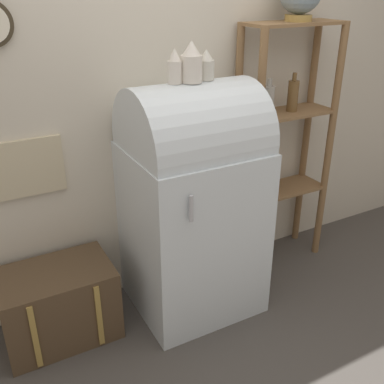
{
  "coord_description": "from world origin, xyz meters",
  "views": [
    {
      "loc": [
        -1.16,
        -1.91,
        1.93
      ],
      "look_at": [
        -0.01,
        0.21,
        0.79
      ],
      "focal_mm": 42.0,
      "sensor_mm": 36.0,
      "label": 1
    }
  ],
  "objects_px": {
    "suitcase_trunk": "(59,304)",
    "vase_left": "(175,67)",
    "vase_right": "(206,66)",
    "refrigerator": "(193,199)",
    "vase_center": "(191,63)"
  },
  "relations": [
    {
      "from": "vase_center",
      "to": "vase_left",
      "type": "bearing_deg",
      "value": 172.47
    },
    {
      "from": "vase_right",
      "to": "vase_center",
      "type": "bearing_deg",
      "value": -169.15
    },
    {
      "from": "suitcase_trunk",
      "to": "vase_left",
      "type": "xyz_separation_m",
      "value": [
        0.74,
        -0.08,
        1.3
      ]
    },
    {
      "from": "suitcase_trunk",
      "to": "vase_right",
      "type": "relative_size",
      "value": 3.95
    },
    {
      "from": "refrigerator",
      "to": "vase_left",
      "type": "distance_m",
      "value": 0.79
    },
    {
      "from": "suitcase_trunk",
      "to": "vase_right",
      "type": "xyz_separation_m",
      "value": [
        0.93,
        -0.07,
        1.29
      ]
    },
    {
      "from": "suitcase_trunk",
      "to": "vase_left",
      "type": "bearing_deg",
      "value": -5.88
    },
    {
      "from": "vase_left",
      "to": "refrigerator",
      "type": "bearing_deg",
      "value": -5.2
    },
    {
      "from": "refrigerator",
      "to": "vase_left",
      "type": "xyz_separation_m",
      "value": [
        -0.1,
        0.01,
        0.78
      ]
    },
    {
      "from": "vase_left",
      "to": "vase_right",
      "type": "relative_size",
      "value": 1.12
    },
    {
      "from": "refrigerator",
      "to": "vase_left",
      "type": "relative_size",
      "value": 7.99
    },
    {
      "from": "vase_center",
      "to": "suitcase_trunk",
      "type": "bearing_deg",
      "value": 173.94
    },
    {
      "from": "suitcase_trunk",
      "to": "vase_left",
      "type": "relative_size",
      "value": 3.53
    },
    {
      "from": "vase_left",
      "to": "vase_right",
      "type": "distance_m",
      "value": 0.19
    },
    {
      "from": "refrigerator",
      "to": "suitcase_trunk",
      "type": "xyz_separation_m",
      "value": [
        -0.84,
        0.09,
        -0.52
      ]
    }
  ]
}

